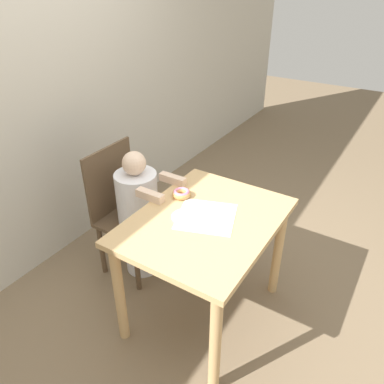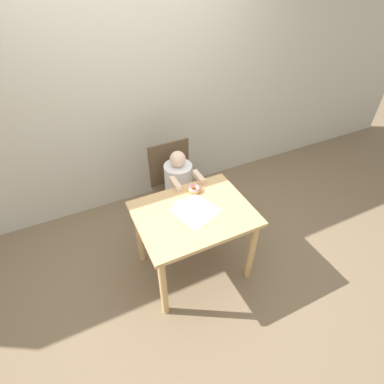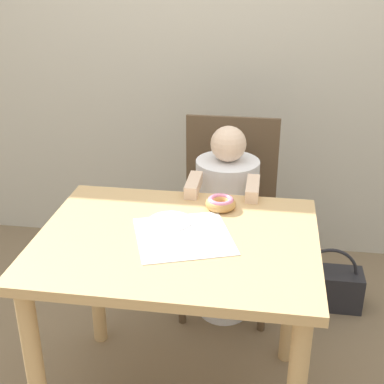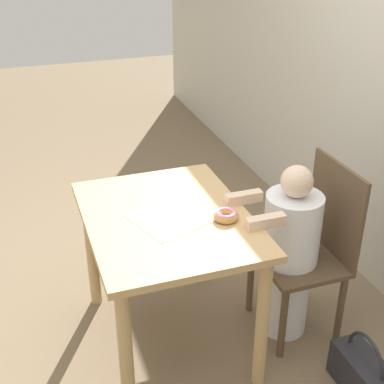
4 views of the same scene
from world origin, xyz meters
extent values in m
plane|color=#7A664C|center=(0.00, 0.00, 0.00)|extent=(12.00, 12.00, 0.00)
cube|color=beige|center=(0.00, 1.30, 1.25)|extent=(8.00, 0.05, 2.50)
cube|color=tan|center=(0.00, 0.00, 0.72)|extent=(0.95, 0.74, 0.03)
cylinder|color=tan|center=(-0.42, -0.31, 0.35)|extent=(0.06, 0.06, 0.70)
cylinder|color=tan|center=(0.42, -0.31, 0.35)|extent=(0.06, 0.06, 0.70)
cylinder|color=tan|center=(-0.42, 0.31, 0.35)|extent=(0.06, 0.06, 0.70)
cylinder|color=tan|center=(0.42, 0.31, 0.35)|extent=(0.06, 0.06, 0.70)
cube|color=brown|center=(0.12, 0.64, 0.42)|extent=(0.44, 0.39, 0.03)
cube|color=brown|center=(0.12, 0.83, 0.68)|extent=(0.44, 0.02, 0.48)
cylinder|color=brown|center=(-0.07, 0.48, 0.21)|extent=(0.04, 0.04, 0.41)
cylinder|color=brown|center=(0.30, 0.48, 0.21)|extent=(0.04, 0.04, 0.41)
cylinder|color=brown|center=(-0.07, 0.81, 0.21)|extent=(0.04, 0.04, 0.41)
cylinder|color=brown|center=(0.30, 0.81, 0.21)|extent=(0.04, 0.04, 0.41)
cylinder|color=white|center=(0.12, 0.60, 0.22)|extent=(0.24, 0.24, 0.44)
cylinder|color=white|center=(0.12, 0.60, 0.61)|extent=(0.28, 0.28, 0.35)
sphere|color=beige|center=(0.12, 0.60, 0.87)|extent=(0.15, 0.15, 0.15)
cube|color=beige|center=(0.00, 0.39, 0.76)|extent=(0.05, 0.18, 0.05)
cube|color=beige|center=(0.24, 0.39, 0.76)|extent=(0.05, 0.18, 0.05)
torus|color=tan|center=(0.12, 0.24, 0.76)|extent=(0.11, 0.11, 0.04)
torus|color=pink|center=(0.12, 0.24, 0.77)|extent=(0.10, 0.10, 0.02)
cube|color=white|center=(0.02, 0.01, 0.74)|extent=(0.40, 0.40, 0.00)
cube|color=#232328|center=(0.62, 0.73, 0.10)|extent=(0.32, 0.16, 0.19)
torus|color=#232328|center=(0.62, 0.73, 0.19)|extent=(0.26, 0.02, 0.26)
cylinder|color=white|center=(-0.04, 0.10, 0.74)|extent=(0.16, 0.16, 0.01)
camera|label=1|loc=(-1.47, -0.84, 1.93)|focal=35.00mm
camera|label=2|loc=(-0.79, -1.60, 2.44)|focal=28.00mm
camera|label=3|loc=(0.29, -1.56, 1.62)|focal=50.00mm
camera|label=4|loc=(2.04, -0.59, 1.97)|focal=50.00mm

